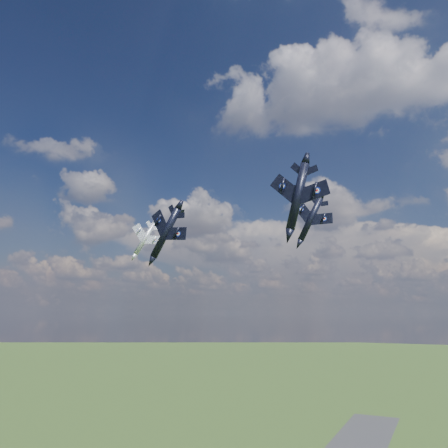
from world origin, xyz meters
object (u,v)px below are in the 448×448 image
at_px(jet_right_navy, 298,196).
at_px(jet_left_silver, 145,239).
at_px(jet_high_navy, 311,219).
at_px(jet_lead_navy, 166,233).

height_order(jet_right_navy, jet_left_silver, jet_left_silver).
bearing_deg(jet_high_navy, jet_left_silver, -163.03).
distance_m(jet_right_navy, jet_left_silver, 52.67).
xyz_separation_m(jet_right_navy, jet_high_navy, (-7.62, 36.28, 4.20)).
relative_size(jet_lead_navy, jet_right_navy, 1.09).
bearing_deg(jet_high_navy, jet_lead_navy, -134.60).
xyz_separation_m(jet_lead_navy, jet_left_silver, (-14.81, 12.75, 1.75)).
height_order(jet_high_navy, jet_left_silver, jet_high_navy).
distance_m(jet_right_navy, jet_high_navy, 37.31).
distance_m(jet_lead_navy, jet_high_navy, 35.18).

